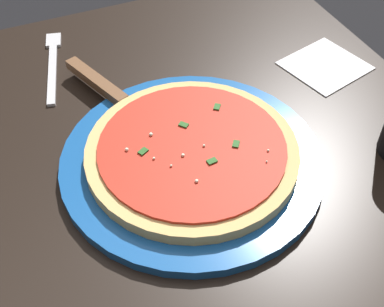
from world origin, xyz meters
TOP-DOWN VIEW (x-y plane):
  - restaurant_table at (0.00, 0.00)m, footprint 0.85×0.75m
  - serving_plate at (-0.05, 0.05)m, footprint 0.34×0.34m
  - pizza at (-0.05, 0.05)m, footprint 0.27×0.27m
  - pizza_server at (0.00, -0.11)m, footprint 0.12×0.22m
  - napkin_folded_right at (-0.33, -0.06)m, footprint 0.14×0.13m
  - fork at (0.06, -0.24)m, footprint 0.06×0.18m

SIDE VIEW (x-z plane):
  - restaurant_table at x=0.00m, z-range 0.21..0.96m
  - napkin_folded_right at x=-0.33m, z-range 0.75..0.75m
  - fork at x=0.06m, z-range 0.75..0.75m
  - serving_plate at x=-0.05m, z-range 0.75..0.76m
  - pizza_server at x=0.00m, z-range 0.76..0.77m
  - pizza at x=-0.05m, z-range 0.76..0.78m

